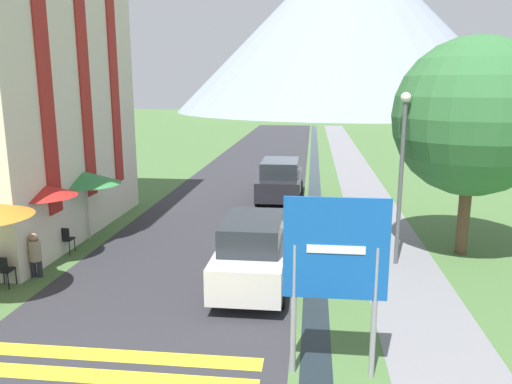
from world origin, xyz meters
TOP-DOWN VIEW (x-y plane):
  - ground_plane at (0.00, 20.00)m, footprint 160.00×160.00m
  - road at (-2.50, 30.00)m, footprint 6.40×60.00m
  - footpath at (3.60, 30.00)m, footprint 2.20×60.00m
  - drainage_channel at (1.20, 30.00)m, footprint 0.60×60.00m
  - crosswalk_marking at (-2.50, 3.68)m, footprint 5.44×1.84m
  - mountain_distant at (7.45, 96.84)m, footprint 65.80×65.80m
  - road_sign at (1.47, 4.21)m, footprint 1.79×0.11m
  - parked_car_near at (-0.40, 8.13)m, footprint 1.79×4.27m
  - parked_car_far at (-0.36, 18.02)m, footprint 1.96×4.56m
  - cafe_chair_far_left at (-6.89, 9.77)m, footprint 0.40×0.40m
  - cafe_chair_far_right at (-6.40, 9.88)m, footprint 0.40×0.40m
  - cafe_chair_near_right at (-6.71, 7.24)m, footprint 0.40×0.40m
  - cafe_umbrella_middle_red at (-6.57, 9.14)m, footprint 1.94×1.94m
  - cafe_umbrella_rear_green at (-6.35, 11.45)m, footprint 2.26×2.26m
  - person_seated_near at (-6.28, 8.03)m, footprint 0.32×0.32m
  - person_standing_terrace at (-6.70, 9.51)m, footprint 0.32×0.32m
  - streetlamp at (3.52, 10.17)m, footprint 0.28×0.28m
  - tree_by_path at (5.66, 11.34)m, footprint 4.63×4.63m

SIDE VIEW (x-z plane):
  - ground_plane at x=0.00m, z-range 0.00..0.00m
  - drainage_channel at x=1.20m, z-range 0.00..0.00m
  - road at x=-2.50m, z-range 0.00..0.01m
  - footpath at x=3.60m, z-range 0.00..0.01m
  - crosswalk_marking at x=-2.50m, z-range 0.00..0.01m
  - cafe_chair_far_left at x=-6.89m, z-range 0.09..0.94m
  - cafe_chair_far_right at x=-6.40m, z-range 0.09..0.94m
  - cafe_chair_near_right at x=-6.71m, z-range 0.09..0.94m
  - person_seated_near at x=-6.28m, z-range 0.07..1.29m
  - parked_car_near at x=-0.40m, z-range 0.00..1.82m
  - parked_car_far at x=-0.36m, z-range 0.00..1.82m
  - person_standing_terrace at x=-6.70m, z-range 0.15..1.98m
  - cafe_umbrella_rear_green at x=-6.35m, z-range 0.94..3.23m
  - road_sign at x=1.47m, z-range 0.47..3.73m
  - cafe_umbrella_middle_red at x=-6.57m, z-range 0.98..3.32m
  - streetlamp at x=3.52m, z-range 0.47..5.36m
  - tree_by_path at x=5.66m, z-range 0.92..7.41m
  - mountain_distant at x=7.45m, z-range 0.00..32.85m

